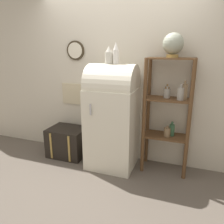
% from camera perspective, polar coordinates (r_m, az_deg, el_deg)
% --- Properties ---
extents(ground_plane, '(12.00, 12.00, 0.00)m').
position_cam_1_polar(ground_plane, '(3.30, -1.35, -15.29)').
color(ground_plane, '#60564C').
extents(wall_back, '(7.00, 0.09, 2.70)m').
position_cam_1_polar(wall_back, '(3.37, 1.99, 9.87)').
color(wall_back, beige).
rests_on(wall_back, ground_plane).
extents(refrigerator, '(0.69, 0.66, 1.53)m').
position_cam_1_polar(refrigerator, '(3.17, 0.10, -0.79)').
color(refrigerator, silver).
rests_on(refrigerator, ground_plane).
extents(suitcase_trunk, '(0.59, 0.48, 0.47)m').
position_cam_1_polar(suitcase_trunk, '(3.73, -11.46, -7.60)').
color(suitcase_trunk, black).
rests_on(suitcase_trunk, ground_plane).
extents(shelf_unit, '(0.63, 0.35, 1.61)m').
position_cam_1_polar(shelf_unit, '(3.08, 14.57, 0.76)').
color(shelf_unit, brown).
rests_on(shelf_unit, ground_plane).
extents(globe, '(0.26, 0.26, 0.30)m').
position_cam_1_polar(globe, '(2.98, 15.70, 16.70)').
color(globe, '#AD8942').
rests_on(globe, shelf_unit).
extents(vase_left, '(0.11, 0.11, 0.23)m').
position_cam_1_polar(vase_left, '(3.05, -0.82, 14.56)').
color(vase_left, beige).
rests_on(vase_left, refrigerator).
extents(vase_center, '(0.08, 0.08, 0.28)m').
position_cam_1_polar(vase_center, '(3.02, 1.02, 14.97)').
color(vase_center, white).
rests_on(vase_center, refrigerator).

